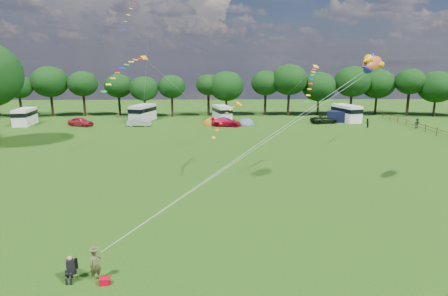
{
  "coord_description": "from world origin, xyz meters",
  "views": [
    {
      "loc": [
        -0.74,
        -20.3,
        10.43
      ],
      "look_at": [
        0.0,
        8.0,
        4.0
      ],
      "focal_mm": 30.0,
      "sensor_mm": 36.0,
      "label": 1
    }
  ],
  "objects_px": {
    "campervan_c": "(222,113)",
    "kite_flyer": "(95,265)",
    "tent_orange": "(212,125)",
    "car_b": "(139,122)",
    "fish_kite": "(371,64)",
    "campervan_a": "(25,116)",
    "tent_greyblue": "(246,125)",
    "car_d": "(324,120)",
    "campervan_d": "(346,113)",
    "car_c": "(226,122)",
    "walker_b": "(417,123)",
    "camp_chair": "(71,266)",
    "car_a": "(81,122)",
    "walker_a": "(367,123)",
    "campervan_b": "(143,112)"
  },
  "relations": [
    {
      "from": "campervan_c",
      "to": "kite_flyer",
      "type": "bearing_deg",
      "value": 156.88
    },
    {
      "from": "tent_orange",
      "to": "kite_flyer",
      "type": "xyz_separation_m",
      "value": [
        -5.52,
        -47.39,
        0.78
      ]
    },
    {
      "from": "car_b",
      "to": "tent_orange",
      "type": "bearing_deg",
      "value": -86.3
    },
    {
      "from": "fish_kite",
      "to": "campervan_c",
      "type": "bearing_deg",
      "value": 58.46
    },
    {
      "from": "campervan_a",
      "to": "tent_greyblue",
      "type": "height_order",
      "value": "campervan_a"
    },
    {
      "from": "car_d",
      "to": "car_b",
      "type": "bearing_deg",
      "value": 82.53
    },
    {
      "from": "tent_greyblue",
      "to": "car_b",
      "type": "bearing_deg",
      "value": -176.82
    },
    {
      "from": "campervan_d",
      "to": "kite_flyer",
      "type": "bearing_deg",
      "value": 133.94
    },
    {
      "from": "car_c",
      "to": "fish_kite",
      "type": "height_order",
      "value": "fish_kite"
    },
    {
      "from": "car_b",
      "to": "walker_b",
      "type": "xyz_separation_m",
      "value": [
        46.24,
        -2.63,
        0.1
      ]
    },
    {
      "from": "campervan_d",
      "to": "kite_flyer",
      "type": "distance_m",
      "value": 59.04
    },
    {
      "from": "tent_greyblue",
      "to": "camp_chair",
      "type": "bearing_deg",
      "value": -104.88
    },
    {
      "from": "car_a",
      "to": "campervan_d",
      "type": "distance_m",
      "value": 47.05
    },
    {
      "from": "car_c",
      "to": "tent_orange",
      "type": "xyz_separation_m",
      "value": [
        -2.31,
        1.6,
        -0.71
      ]
    },
    {
      "from": "car_d",
      "to": "camp_chair",
      "type": "bearing_deg",
      "value": 139.56
    },
    {
      "from": "car_a",
      "to": "tent_orange",
      "type": "distance_m",
      "value": 22.36
    },
    {
      "from": "campervan_c",
      "to": "walker_b",
      "type": "distance_m",
      "value": 33.31
    },
    {
      "from": "tent_orange",
      "to": "car_c",
      "type": "bearing_deg",
      "value": -34.72
    },
    {
      "from": "campervan_d",
      "to": "fish_kite",
      "type": "relative_size",
      "value": 2.15
    },
    {
      "from": "camp_chair",
      "to": "fish_kite",
      "type": "distance_m",
      "value": 25.28
    },
    {
      "from": "walker_b",
      "to": "walker_a",
      "type": "bearing_deg",
      "value": -10.17
    },
    {
      "from": "car_a",
      "to": "campervan_a",
      "type": "xyz_separation_m",
      "value": [
        -10.03,
        1.65,
        0.77
      ]
    },
    {
      "from": "campervan_c",
      "to": "walker_a",
      "type": "bearing_deg",
      "value": -125.04
    },
    {
      "from": "car_d",
      "to": "tent_greyblue",
      "type": "distance_m",
      "value": 14.08
    },
    {
      "from": "car_a",
      "to": "tent_orange",
      "type": "bearing_deg",
      "value": -66.19
    },
    {
      "from": "campervan_a",
      "to": "campervan_c",
      "type": "distance_m",
      "value": 34.41
    },
    {
      "from": "car_b",
      "to": "tent_greyblue",
      "type": "distance_m",
      "value": 18.26
    },
    {
      "from": "kite_flyer",
      "to": "camp_chair",
      "type": "relative_size",
      "value": 1.22
    },
    {
      "from": "car_b",
      "to": "campervan_d",
      "type": "relative_size",
      "value": 0.57
    },
    {
      "from": "walker_a",
      "to": "walker_b",
      "type": "distance_m",
      "value": 8.19
    },
    {
      "from": "camp_chair",
      "to": "fish_kite",
      "type": "relative_size",
      "value": 0.43
    },
    {
      "from": "car_c",
      "to": "tent_greyblue",
      "type": "distance_m",
      "value": 3.83
    },
    {
      "from": "campervan_a",
      "to": "car_c",
      "type": "bearing_deg",
      "value": -100.74
    },
    {
      "from": "car_c",
      "to": "campervan_c",
      "type": "distance_m",
      "value": 6.82
    },
    {
      "from": "walker_b",
      "to": "campervan_c",
      "type": "bearing_deg",
      "value": -22.89
    },
    {
      "from": "car_a",
      "to": "campervan_d",
      "type": "relative_size",
      "value": 0.68
    },
    {
      "from": "kite_flyer",
      "to": "walker_a",
      "type": "height_order",
      "value": "kite_flyer"
    },
    {
      "from": "campervan_b",
      "to": "walker_b",
      "type": "relative_size",
      "value": 4.31
    },
    {
      "from": "tent_orange",
      "to": "tent_greyblue",
      "type": "distance_m",
      "value": 5.82
    },
    {
      "from": "campervan_a",
      "to": "fish_kite",
      "type": "xyz_separation_m",
      "value": [
        45.04,
        -35.18,
        8.86
      ]
    },
    {
      "from": "campervan_b",
      "to": "campervan_d",
      "type": "height_order",
      "value": "campervan_d"
    },
    {
      "from": "car_a",
      "to": "campervan_c",
      "type": "height_order",
      "value": "campervan_c"
    },
    {
      "from": "campervan_c",
      "to": "fish_kite",
      "type": "relative_size",
      "value": 1.95
    },
    {
      "from": "camp_chair",
      "to": "walker_a",
      "type": "xyz_separation_m",
      "value": [
        32.37,
        43.96,
        -0.02
      ]
    },
    {
      "from": "campervan_d",
      "to": "walker_a",
      "type": "height_order",
      "value": "campervan_d"
    },
    {
      "from": "campervan_b",
      "to": "camp_chair",
      "type": "distance_m",
      "value": 52.45
    },
    {
      "from": "car_c",
      "to": "tent_orange",
      "type": "height_order",
      "value": "car_c"
    },
    {
      "from": "campervan_d",
      "to": "camp_chair",
      "type": "height_order",
      "value": "campervan_d"
    },
    {
      "from": "campervan_a",
      "to": "walker_b",
      "type": "distance_m",
      "value": 66.36
    },
    {
      "from": "campervan_c",
      "to": "camp_chair",
      "type": "bearing_deg",
      "value": 155.6
    }
  ]
}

